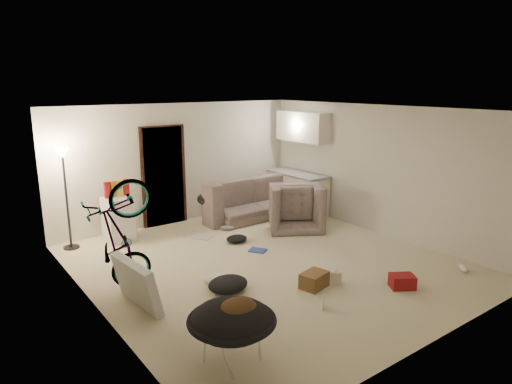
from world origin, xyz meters
TOP-DOWN VIEW (x-y plane):
  - floor at (0.00, 0.00)m, footprint 5.50×6.00m
  - ceiling at (0.00, 0.00)m, footprint 5.50×6.00m
  - wall_back at (0.00, 3.01)m, footprint 5.50×0.02m
  - wall_front at (0.00, -3.01)m, footprint 5.50×0.02m
  - wall_left at (-2.76, 0.00)m, footprint 0.02×6.00m
  - wall_right at (2.76, 0.00)m, footprint 0.02×6.00m
  - doorway at (-0.40, 2.97)m, footprint 0.85×0.10m
  - door_trim at (-0.40, 2.94)m, footprint 0.97×0.04m
  - floor_lamp at (-2.40, 2.65)m, footprint 0.28×0.28m
  - kitchen_counter at (2.43, 2.00)m, footprint 0.60×1.50m
  - counter_top at (2.43, 2.00)m, footprint 0.64×1.54m
  - kitchen_uppers at (2.56, 2.00)m, footprint 0.38×1.40m
  - sofa at (1.34, 2.45)m, footprint 2.32×0.91m
  - armchair at (1.67, 1.27)m, footprint 1.39×1.35m
  - bicycle at (-2.30, 0.37)m, footprint 1.77×0.94m
  - book_asset at (-0.40, -1.73)m, footprint 0.26×0.26m
  - mini_fridge at (-1.54, 2.55)m, footprint 0.51×0.51m
  - snack_box_0 at (-1.71, 2.55)m, footprint 0.10×0.07m
  - snack_box_1 at (-1.59, 2.55)m, footprint 0.11×0.09m
  - snack_box_2 at (-1.47, 2.55)m, footprint 0.11×0.08m
  - snack_box_3 at (-1.35, 2.55)m, footprint 0.11×0.08m
  - saucer_chair at (-1.97, -1.94)m, footprint 0.95×0.95m
  - hoodie at (-1.92, -1.97)m, footprint 0.57×0.52m
  - sofa_drape at (0.39, 2.45)m, footprint 0.58×0.49m
  - tv_box at (-2.30, -0.16)m, footprint 0.33×1.01m
  - drink_case_a at (-0.00, -1.13)m, footprint 0.45×0.37m
  - drink_case_b at (1.01, -1.91)m, footprint 0.42×0.40m
  - juicer at (0.37, -1.20)m, footprint 0.18×0.18m
  - newspaper at (-0.19, 1.88)m, footprint 0.67×0.72m
  - book_blue at (0.21, 0.53)m, footprint 0.34×0.36m
  - book_white at (-1.21, -0.50)m, footprint 0.28×0.31m
  - shoe_1 at (0.40, 1.82)m, footprint 0.29×0.26m
  - shoe_3 at (-1.45, -1.05)m, footprint 0.26×0.20m
  - shoe_4 at (2.30, -2.10)m, footprint 0.28×0.29m
  - clothes_lump_a at (-1.07, -0.48)m, footprint 0.67×0.60m
  - clothes_lump_b at (0.18, 1.14)m, footprint 0.45×0.40m
  - clothes_lump_c at (-1.06, -0.16)m, footprint 0.46×0.42m

SIDE VIEW (x-z plane):
  - floor at x=0.00m, z-range -0.02..0.00m
  - newspaper at x=-0.19m, z-range 0.00..0.01m
  - book_asset at x=-0.40m, z-range 0.00..0.02m
  - book_white at x=-1.21m, z-range 0.00..0.02m
  - book_blue at x=0.21m, z-range 0.00..0.03m
  - shoe_3 at x=-1.45m, z-range 0.00..0.09m
  - shoe_1 at x=0.40m, z-range 0.00..0.10m
  - shoe_4 at x=2.30m, z-range 0.00..0.11m
  - clothes_lump_c at x=-1.06m, z-range 0.00..0.12m
  - clothes_lump_b at x=0.18m, z-range 0.00..0.12m
  - clothes_lump_a at x=-1.07m, z-range 0.00..0.19m
  - drink_case_b at x=1.01m, z-range 0.00..0.20m
  - juicer at x=0.37m, z-range -0.02..0.23m
  - drink_case_a at x=0.00m, z-range 0.00..0.23m
  - tv_box at x=-2.30m, z-range -0.01..0.66m
  - sofa at x=1.34m, z-range 0.00..0.68m
  - armchair at x=1.67m, z-range 0.00..0.69m
  - saucer_chair at x=-1.97m, z-range 0.06..0.74m
  - mini_fridge at x=-1.54m, z-range 0.00..0.83m
  - kitchen_counter at x=2.43m, z-range 0.00..0.88m
  - bicycle at x=-2.30m, z-range -0.04..0.93m
  - sofa_drape at x=0.39m, z-range 0.40..0.68m
  - hoodie at x=-1.92m, z-range 0.49..0.71m
  - counter_top at x=2.43m, z-range 0.88..0.92m
  - snack_box_0 at x=-1.71m, z-range 0.85..1.15m
  - snack_box_1 at x=-1.59m, z-range 0.85..1.15m
  - snack_box_2 at x=-1.47m, z-range 0.85..1.15m
  - snack_box_3 at x=-1.35m, z-range 0.85..1.15m
  - doorway at x=-0.40m, z-range 0.00..2.04m
  - door_trim at x=-0.40m, z-range -0.03..2.07m
  - wall_back at x=0.00m, z-range 0.00..2.50m
  - wall_front at x=0.00m, z-range 0.00..2.50m
  - wall_left at x=-2.76m, z-range 0.00..2.50m
  - wall_right at x=2.76m, z-range 0.00..2.50m
  - floor_lamp at x=-2.40m, z-range 0.40..2.21m
  - kitchen_uppers at x=2.56m, z-range 1.62..2.27m
  - ceiling at x=0.00m, z-range 2.50..2.52m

